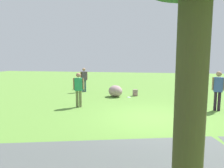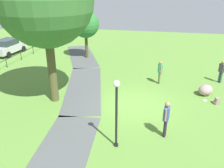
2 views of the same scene
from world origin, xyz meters
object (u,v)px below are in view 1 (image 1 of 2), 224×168
at_px(woman_with_handbag, 84,78).
at_px(frisbee_on_grass, 129,97).
at_px(passerby_on_path, 218,88).
at_px(lawn_boulder, 115,91).
at_px(man_near_boulder, 79,87).
at_px(handbag_on_grass, 76,88).
at_px(backpack_by_boulder, 135,93).

relative_size(woman_with_handbag, frisbee_on_grass, 7.45).
height_order(woman_with_handbag, passerby_on_path, passerby_on_path).
relative_size(lawn_boulder, woman_with_handbag, 0.74).
bearing_deg(frisbee_on_grass, man_near_boulder, 52.63).
bearing_deg(frisbee_on_grass, woman_with_handbag, -23.75).
bearing_deg(passerby_on_path, handbag_on_grass, -29.29).
relative_size(man_near_boulder, backpack_by_boulder, 4.18).
bearing_deg(backpack_by_boulder, frisbee_on_grass, 60.56).
bearing_deg(passerby_on_path, man_near_boulder, 3.86).
relative_size(handbag_on_grass, backpack_by_boulder, 0.92).
bearing_deg(man_near_boulder, handbag_on_grass, -68.96).
bearing_deg(handbag_on_grass, man_near_boulder, 111.04).
xyz_separation_m(passerby_on_path, handbag_on_grass, (8.38, -4.70, -0.91)).
relative_size(lawn_boulder, backpack_by_boulder, 3.09).
distance_m(man_near_boulder, handbag_on_grass, 5.56).
bearing_deg(passerby_on_path, lawn_boulder, -26.26).
relative_size(passerby_on_path, frisbee_on_grass, 8.03).
relative_size(woman_with_handbag, handbag_on_grass, 4.52).
distance_m(lawn_boulder, backpack_by_boulder, 1.29).
bearing_deg(frisbee_on_grass, handbag_on_grass, -28.93).
distance_m(handbag_on_grass, backpack_by_boulder, 4.79).
relative_size(passerby_on_path, backpack_by_boulder, 4.49).
height_order(lawn_boulder, frisbee_on_grass, lawn_boulder).
relative_size(woman_with_handbag, backpack_by_boulder, 4.16).
xyz_separation_m(woman_with_handbag, handbag_on_grass, (0.88, -0.85, -0.82)).
height_order(man_near_boulder, backpack_by_boulder, man_near_boulder).
bearing_deg(man_near_boulder, lawn_boulder, -114.30).
bearing_deg(lawn_boulder, passerby_on_path, 153.74).
xyz_separation_m(man_near_boulder, frisbee_on_grass, (-2.17, -2.84, -0.96)).
xyz_separation_m(handbag_on_grass, frisbee_on_grass, (-4.14, 2.29, -0.13)).
bearing_deg(handbag_on_grass, backpack_by_boulder, 159.20).
bearing_deg(lawn_boulder, frisbee_on_grass, 173.48).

